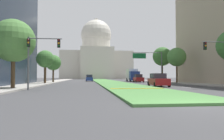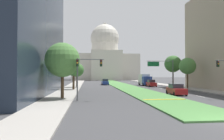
{
  "view_description": "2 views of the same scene",
  "coord_description": "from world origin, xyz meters",
  "px_view_note": "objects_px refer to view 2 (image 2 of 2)",
  "views": [
    {
      "loc": [
        -4.9,
        -8.85,
        1.34
      ],
      "look_at": [
        0.76,
        38.28,
        2.76
      ],
      "focal_mm": 33.72,
      "sensor_mm": 36.0,
      "label": 1
    },
    {
      "loc": [
        -9.23,
        -12.92,
        3.27
      ],
      "look_at": [
        -2.45,
        45.54,
        4.39
      ],
      "focal_mm": 32.95,
      "sensor_mm": 36.0,
      "label": 2
    }
  ],
  "objects_px": {
    "box_truck_delivery": "(145,79)",
    "street_tree_right_far": "(173,64)",
    "street_tree_left_mid": "(74,69)",
    "street_tree_right_mid": "(187,66)",
    "street_tree_left_near": "(62,60)",
    "street_tree_left_far": "(77,70)",
    "traffic_light_near_left": "(84,70)",
    "sedan_lead_stopped": "(176,90)",
    "sedan_midblock": "(151,83)",
    "capitol_building": "(105,58)",
    "sedan_distant": "(105,82)",
    "overhead_guide_sign": "(163,68)"
  },
  "relations": [
    {
      "from": "street_tree_right_mid",
      "to": "street_tree_right_far",
      "type": "bearing_deg",
      "value": 91.03
    },
    {
      "from": "street_tree_right_far",
      "to": "sedan_lead_stopped",
      "type": "relative_size",
      "value": 1.77
    },
    {
      "from": "street_tree_left_mid",
      "to": "sedan_distant",
      "type": "relative_size",
      "value": 1.27
    },
    {
      "from": "overhead_guide_sign",
      "to": "street_tree_left_far",
      "type": "distance_m",
      "value": 20.31
    },
    {
      "from": "traffic_light_near_left",
      "to": "sedan_midblock",
      "type": "bearing_deg",
      "value": 57.34
    },
    {
      "from": "street_tree_left_far",
      "to": "capitol_building",
      "type": "bearing_deg",
      "value": 79.57
    },
    {
      "from": "traffic_light_near_left",
      "to": "street_tree_left_mid",
      "type": "distance_m",
      "value": 17.0
    },
    {
      "from": "overhead_guide_sign",
      "to": "street_tree_right_far",
      "type": "xyz_separation_m",
      "value": [
        3.52,
        2.47,
        1.06
      ]
    },
    {
      "from": "sedan_midblock",
      "to": "sedan_distant",
      "type": "distance_m",
      "value": 14.94
    },
    {
      "from": "capitol_building",
      "to": "box_truck_delivery",
      "type": "distance_m",
      "value": 57.81
    },
    {
      "from": "street_tree_left_mid",
      "to": "sedan_midblock",
      "type": "relative_size",
      "value": 1.39
    },
    {
      "from": "traffic_light_near_left",
      "to": "overhead_guide_sign",
      "type": "xyz_separation_m",
      "value": [
        17.97,
        21.39,
        0.89
      ]
    },
    {
      "from": "traffic_light_near_left",
      "to": "box_truck_delivery",
      "type": "distance_m",
      "value": 36.0
    },
    {
      "from": "street_tree_right_far",
      "to": "sedan_lead_stopped",
      "type": "bearing_deg",
      "value": -111.87
    },
    {
      "from": "street_tree_left_near",
      "to": "sedan_midblock",
      "type": "bearing_deg",
      "value": 51.1
    },
    {
      "from": "box_truck_delivery",
      "to": "street_tree_right_far",
      "type": "bearing_deg",
      "value": -58.19
    },
    {
      "from": "street_tree_left_mid",
      "to": "sedan_midblock",
      "type": "bearing_deg",
      "value": 25.18
    },
    {
      "from": "capitol_building",
      "to": "box_truck_delivery",
      "type": "height_order",
      "value": "capitol_building"
    },
    {
      "from": "capitol_building",
      "to": "traffic_light_near_left",
      "type": "height_order",
      "value": "capitol_building"
    },
    {
      "from": "traffic_light_near_left",
      "to": "sedan_lead_stopped",
      "type": "xyz_separation_m",
      "value": [
        14.1,
        5.45,
        -2.99
      ]
    },
    {
      "from": "traffic_light_near_left",
      "to": "sedan_midblock",
      "type": "relative_size",
      "value": 1.22
    },
    {
      "from": "street_tree_left_far",
      "to": "sedan_lead_stopped",
      "type": "distance_m",
      "value": 24.83
    },
    {
      "from": "overhead_guide_sign",
      "to": "street_tree_left_far",
      "type": "relative_size",
      "value": 1.12
    },
    {
      "from": "capitol_building",
      "to": "sedan_distant",
      "type": "relative_size",
      "value": 7.66
    },
    {
      "from": "street_tree_right_far",
      "to": "sedan_lead_stopped",
      "type": "xyz_separation_m",
      "value": [
        -7.39,
        -18.41,
        -4.94
      ]
    },
    {
      "from": "street_tree_left_mid",
      "to": "street_tree_right_mid",
      "type": "xyz_separation_m",
      "value": [
        24.09,
        -0.2,
        0.62
      ]
    },
    {
      "from": "overhead_guide_sign",
      "to": "sedan_lead_stopped",
      "type": "xyz_separation_m",
      "value": [
        -3.87,
        -15.94,
        -3.88
      ]
    },
    {
      "from": "street_tree_right_far",
      "to": "sedan_distant",
      "type": "distance_m",
      "value": 20.58
    },
    {
      "from": "street_tree_left_near",
      "to": "street_tree_left_far",
      "type": "xyz_separation_m",
      "value": [
        0.66,
        22.13,
        -0.87
      ]
    },
    {
      "from": "sedan_lead_stopped",
      "to": "overhead_guide_sign",
      "type": "bearing_deg",
      "value": 76.36
    },
    {
      "from": "traffic_light_near_left",
      "to": "street_tree_right_mid",
      "type": "xyz_separation_m",
      "value": [
        21.62,
        16.61,
        1.15
      ]
    },
    {
      "from": "street_tree_right_mid",
      "to": "street_tree_left_mid",
      "type": "bearing_deg",
      "value": 179.53
    },
    {
      "from": "street_tree_right_mid",
      "to": "street_tree_right_far",
      "type": "relative_size",
      "value": 0.86
    },
    {
      "from": "sedan_midblock",
      "to": "street_tree_right_mid",
      "type": "bearing_deg",
      "value": -60.59
    },
    {
      "from": "capitol_building",
      "to": "sedan_midblock",
      "type": "distance_m",
      "value": 64.04
    },
    {
      "from": "capitol_building",
      "to": "traffic_light_near_left",
      "type": "relative_size",
      "value": 6.87
    },
    {
      "from": "street_tree_right_mid",
      "to": "traffic_light_near_left",
      "type": "bearing_deg",
      "value": -142.47
    },
    {
      "from": "street_tree_left_mid",
      "to": "sedan_lead_stopped",
      "type": "height_order",
      "value": "street_tree_left_mid"
    },
    {
      "from": "sedan_distant",
      "to": "box_truck_delivery",
      "type": "xyz_separation_m",
      "value": [
        11.02,
        -3.87,
        0.85
      ]
    },
    {
      "from": "overhead_guide_sign",
      "to": "box_truck_delivery",
      "type": "bearing_deg",
      "value": 97.99
    },
    {
      "from": "sedan_midblock",
      "to": "sedan_distant",
      "type": "height_order",
      "value": "sedan_midblock"
    },
    {
      "from": "street_tree_left_near",
      "to": "street_tree_left_mid",
      "type": "distance_m",
      "value": 15.06
    },
    {
      "from": "traffic_light_near_left",
      "to": "overhead_guide_sign",
      "type": "bearing_deg",
      "value": 49.97
    },
    {
      "from": "street_tree_left_near",
      "to": "street_tree_left_far",
      "type": "relative_size",
      "value": 1.25
    },
    {
      "from": "overhead_guide_sign",
      "to": "street_tree_right_mid",
      "type": "xyz_separation_m",
      "value": [
        3.65,
        -4.78,
        0.26
      ]
    },
    {
      "from": "traffic_light_near_left",
      "to": "sedan_lead_stopped",
      "type": "relative_size",
      "value": 1.17
    },
    {
      "from": "street_tree_left_far",
      "to": "sedan_lead_stopped",
      "type": "relative_size",
      "value": 1.31
    },
    {
      "from": "traffic_light_near_left",
      "to": "overhead_guide_sign",
      "type": "distance_m",
      "value": 27.95
    },
    {
      "from": "street_tree_left_near",
      "to": "street_tree_left_far",
      "type": "bearing_deg",
      "value": 88.3
    },
    {
      "from": "sedan_distant",
      "to": "capitol_building",
      "type": "bearing_deg",
      "value": 85.4
    }
  ]
}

